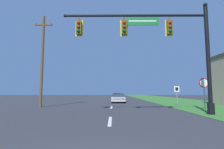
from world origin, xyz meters
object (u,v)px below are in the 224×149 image
Objects in this scene: far_car at (117,96)px; signal_mast at (166,43)px; stop_sign at (204,87)px; utility_pole_near at (42,59)px; car_ahead at (118,98)px; route_sign_post at (177,91)px.

signal_mast is at bearing -85.20° from far_car.
signal_mast is 2.22× the size of far_car.
utility_pole_near is (-14.06, 3.26, 2.82)m from stop_sign.
utility_pole_near reaches higher than stop_sign.
car_ahead is (-2.81, 13.12, -4.05)m from signal_mast.
far_car is 23.58m from route_sign_post.
car_ahead is 8.43m from route_sign_post.
far_car is (0.28, 17.06, 0.00)m from car_ahead.
utility_pole_near reaches higher than car_ahead.
far_car is (-2.54, 30.19, -4.05)m from signal_mast.
route_sign_post is at bearing 66.15° from signal_mast.
utility_pole_near is (-13.76, -1.75, 3.16)m from route_sign_post.
utility_pole_near reaches higher than route_sign_post.
stop_sign is 1.23× the size of route_sign_post.
utility_pole_near is (-7.70, -7.53, 4.09)m from car_ahead.
signal_mast reaches higher than stop_sign.
far_car is at bearing 72.03° from utility_pole_near.
route_sign_post is at bearing -43.64° from car_ahead.
stop_sign reaches higher than car_ahead.
route_sign_post is (3.25, 7.34, -3.13)m from signal_mast.
route_sign_post is (-0.30, 5.01, -0.34)m from stop_sign.
far_car is 28.54m from stop_sign.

